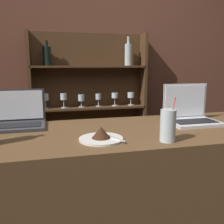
{
  "coord_description": "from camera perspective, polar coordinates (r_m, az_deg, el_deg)",
  "views": [
    {
      "loc": [
        -0.5,
        -0.95,
        1.35
      ],
      "look_at": [
        -0.17,
        0.37,
        1.1
      ],
      "focal_mm": 40.0,
      "sensor_mm": 36.0,
      "label": 1
    }
  ],
  "objects": [
    {
      "name": "back_wall",
      "position": [
        2.68,
        -3.28,
        10.66
      ],
      "size": [
        7.0,
        0.06,
        2.7
      ],
      "color": "brown",
      "rests_on": "ground_plane"
    },
    {
      "name": "water_glass",
      "position": [
        1.21,
        12.67,
        -3.05
      ],
      "size": [
        0.07,
        0.07,
        0.21
      ],
      "color": "silver",
      "rests_on": "bar_counter"
    },
    {
      "name": "back_shelf",
      "position": [
        2.62,
        -5.15,
        0.23
      ],
      "size": [
        1.18,
        0.18,
        1.67
      ],
      "color": "#472D19",
      "rests_on": "ground_plane"
    },
    {
      "name": "bar_counter",
      "position": [
        1.63,
        6.55,
        -21.08
      ],
      "size": [
        2.17,
        0.68,
        1.0
      ],
      "color": "brown",
      "rests_on": "ground_plane"
    },
    {
      "name": "laptop_near",
      "position": [
        1.57,
        -20.66,
        -1.51
      ],
      "size": [
        0.31,
        0.24,
        0.21
      ],
      "color": "#333338",
      "rests_on": "bar_counter"
    },
    {
      "name": "laptop_far",
      "position": [
        1.64,
        17.46,
        -0.5
      ],
      "size": [
        0.31,
        0.23,
        0.24
      ],
      "color": "silver",
      "rests_on": "bar_counter"
    },
    {
      "name": "cake_plate",
      "position": [
        1.21,
        -2.49,
        -5.41
      ],
      "size": [
        0.22,
        0.22,
        0.07
      ],
      "color": "silver",
      "rests_on": "bar_counter"
    }
  ]
}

